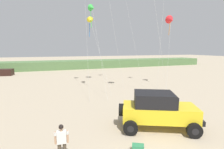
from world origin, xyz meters
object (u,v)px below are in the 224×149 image
at_px(person_watching, 62,140).
at_px(kite_pink_ribbon, 92,8).
at_px(jeep, 158,110).
at_px(distant_sedan, 0,72).
at_px(kite_purple_stunt, 171,20).
at_px(kite_black_sled, 91,21).
at_px(cooler_box, 138,149).

xyz_separation_m(person_watching, kite_pink_ribbon, (4.36, 11.57, 8.29)).
distance_m(jeep, person_watching, 5.90).
bearing_deg(distant_sedan, kite_purple_stunt, -29.45).
bearing_deg(distant_sedan, kite_pink_ribbon, -43.38).
bearing_deg(kite_pink_ribbon, person_watching, -110.67).
xyz_separation_m(jeep, kite_pink_ribbon, (-1.42, 10.42, 8.03)).
xyz_separation_m(jeep, distant_sedan, (-14.60, 27.91, -0.60)).
distance_m(person_watching, kite_black_sled, 15.38).
distance_m(person_watching, kite_purple_stunt, 19.04).
bearing_deg(kite_purple_stunt, jeep, -131.10).
distance_m(person_watching, kite_pink_ribbon, 14.89).
relative_size(jeep, cooler_box, 8.93).
xyz_separation_m(distant_sedan, kite_pink_ribbon, (13.18, -17.49, 8.63)).
height_order(distant_sedan, kite_black_sled, kite_black_sled).
relative_size(jeep, kite_purple_stunt, 0.56).
height_order(jeep, kite_pink_ribbon, kite_pink_ribbon).
distance_m(cooler_box, kite_pink_ribbon, 15.24).
distance_m(cooler_box, distant_sedan, 32.14).
height_order(person_watching, kite_pink_ribbon, kite_pink_ribbon).
distance_m(jeep, kite_purple_stunt, 14.40).
bearing_deg(kite_pink_ribbon, kite_black_sled, 85.32).
xyz_separation_m(jeep, kite_black_sled, (-1.31, 11.72, 6.89)).
xyz_separation_m(kite_black_sled, kite_purple_stunt, (9.51, -2.32, 0.32)).
relative_size(distant_sedan, kite_black_sled, 0.48).
bearing_deg(kite_purple_stunt, person_watching, -142.98).
relative_size(jeep, distant_sedan, 1.19).
xyz_separation_m(cooler_box, distant_sedan, (-12.23, 29.72, 0.41)).
bearing_deg(person_watching, kite_purple_stunt, 37.02).
bearing_deg(person_watching, cooler_box, -11.02).
distance_m(jeep, cooler_box, 3.15).
bearing_deg(kite_purple_stunt, cooler_box, -133.32).
xyz_separation_m(jeep, kite_purple_stunt, (8.20, 9.40, 7.20)).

